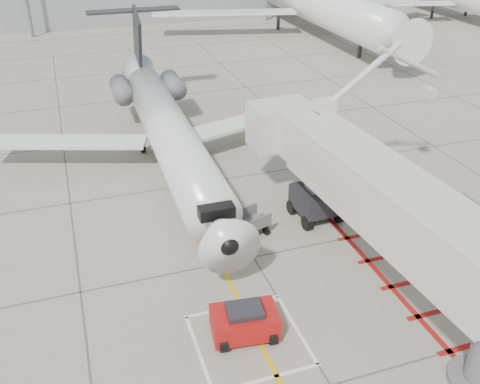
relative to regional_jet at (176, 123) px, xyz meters
name	(u,v)px	position (x,y,z in m)	size (l,w,h in m)	color
ground_plane	(286,312)	(1.64, -12.43, -3.80)	(260.00, 260.00, 0.00)	gray
regional_jet	(176,123)	(0.00, 0.00, 0.00)	(23.01, 29.02, 7.60)	silver
jet_bridge	(387,211)	(6.28, -11.79, -0.20)	(8.53, 18.00, 7.20)	silver
pushback_tug	(245,321)	(-0.44, -13.14, -3.06)	(2.54, 1.59, 1.48)	#AA1010
baggage_cart	(247,224)	(1.97, -6.56, -3.14)	(2.08, 1.32, 1.32)	#57575C
ground_power_unit	(451,219)	(11.64, -9.76, -2.89)	(2.32, 1.35, 1.83)	silver
cone_nose	(196,237)	(-0.58, -6.22, -3.59)	(0.31, 0.31, 0.43)	orange
cone_side	(217,208)	(1.16, -3.93, -3.55)	(0.36, 0.36, 0.50)	orange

